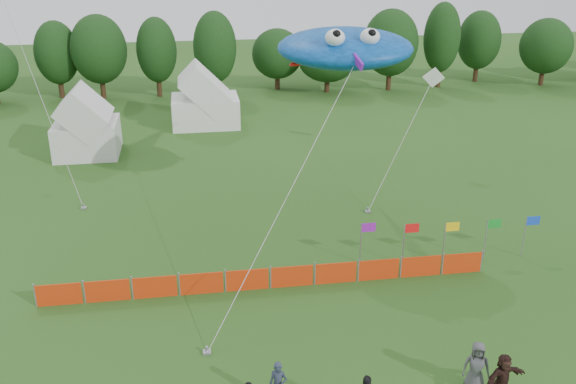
{
  "coord_description": "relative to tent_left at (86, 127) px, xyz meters",
  "views": [
    {
      "loc": [
        -3.65,
        -17.19,
        14.68
      ],
      "look_at": [
        0.0,
        6.0,
        5.2
      ],
      "focal_mm": 40.0,
      "sensor_mm": 36.0,
      "label": 1
    }
  ],
  "objects": [
    {
      "name": "spectator_e",
      "position": [
        16.48,
        -28.52,
        -1.02
      ],
      "size": [
        1.06,
        0.84,
        1.9
      ],
      "primitive_type": "imported",
      "rotation": [
        0.0,
        0.0,
        -0.28
      ],
      "color": "#434448",
      "rests_on": "ground"
    },
    {
      "name": "flag_row",
      "position": [
        19.14,
        -19.32,
        -0.57
      ],
      "size": [
        8.73,
        0.68,
        2.11
      ],
      "color": "gray",
      "rests_on": "ground"
    },
    {
      "name": "barrier_fence",
      "position": [
        10.38,
        -20.63,
        -1.47
      ],
      "size": [
        19.9,
        0.06,
        1.0
      ],
      "color": "red",
      "rests_on": "ground"
    },
    {
      "name": "tent_left",
      "position": [
        0.0,
        0.0,
        0.0
      ],
      "size": [
        4.42,
        4.42,
        3.9
      ],
      "color": "silver",
      "rests_on": "ground"
    },
    {
      "name": "stingray_kite",
      "position": [
        15.04,
        -13.93,
        7.49
      ],
      "size": [
        11.71,
        19.65,
        10.69
      ],
      "color": "blue",
      "rests_on": "ground"
    },
    {
      "name": "small_kite_white",
      "position": [
        21.83,
        -7.26,
        2.59
      ],
      "size": [
        7.18,
        8.01,
        6.63
      ],
      "color": "white",
      "rests_on": "ground"
    },
    {
      "name": "treeline",
      "position": [
        12.57,
        16.77,
        2.21
      ],
      "size": [
        104.57,
        8.78,
        8.36
      ],
      "color": "#382314",
      "rests_on": "ground"
    },
    {
      "name": "tent_right",
      "position": [
        8.58,
        6.27,
        -0.02
      ],
      "size": [
        5.47,
        4.38,
        3.86
      ],
      "color": "white",
      "rests_on": "ground"
    },
    {
      "name": "small_kite_dark",
      "position": [
        -2.42,
        -3.38,
        4.97
      ],
      "size": [
        6.52,
        12.21,
        12.63
      ],
      "color": "black",
      "rests_on": "ground"
    },
    {
      "name": "spectator_f",
      "position": [
        17.19,
        -29.07,
        -1.11
      ],
      "size": [
        1.68,
        0.96,
        1.73
      ],
      "primitive_type": "imported",
      "rotation": [
        0.0,
        0.0,
        0.3
      ],
      "color": "black",
      "rests_on": "ground"
    }
  ]
}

